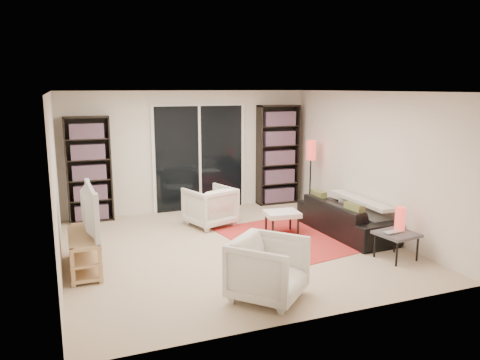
{
  "coord_description": "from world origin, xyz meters",
  "views": [
    {
      "loc": [
        -2.39,
        -6.57,
        2.46
      ],
      "look_at": [
        0.25,
        0.3,
        1.0
      ],
      "focal_mm": 35.0,
      "sensor_mm": 36.0,
      "label": 1
    }
  ],
  "objects_px": {
    "armchair_back": "(210,206)",
    "bookshelf_left": "(89,170)",
    "sofa": "(346,217)",
    "ottoman": "(282,215)",
    "armchair_front": "(268,269)",
    "floor_lamp": "(311,157)",
    "bookshelf_right": "(278,155)",
    "side_table": "(397,235)",
    "tv_stand": "(84,251)"
  },
  "relations": [
    {
      "from": "armchair_back",
      "to": "bookshelf_left",
      "type": "bearing_deg",
      "value": -46.47
    },
    {
      "from": "sofa",
      "to": "ottoman",
      "type": "bearing_deg",
      "value": 68.98
    },
    {
      "from": "armchair_front",
      "to": "floor_lamp",
      "type": "xyz_separation_m",
      "value": [
        2.45,
        3.37,
        0.73
      ]
    },
    {
      "from": "armchair_front",
      "to": "ottoman",
      "type": "distance_m",
      "value": 2.49
    },
    {
      "from": "bookshelf_left",
      "to": "sofa",
      "type": "height_order",
      "value": "bookshelf_left"
    },
    {
      "from": "bookshelf_right",
      "to": "floor_lamp",
      "type": "xyz_separation_m",
      "value": [
        0.33,
        -0.82,
        0.05
      ]
    },
    {
      "from": "side_table",
      "to": "tv_stand",
      "type": "bearing_deg",
      "value": 163.94
    },
    {
      "from": "ottoman",
      "to": "tv_stand",
      "type": "bearing_deg",
      "value": -172.41
    },
    {
      "from": "tv_stand",
      "to": "floor_lamp",
      "type": "relative_size",
      "value": 0.85
    },
    {
      "from": "tv_stand",
      "to": "armchair_front",
      "type": "relative_size",
      "value": 1.51
    },
    {
      "from": "armchair_front",
      "to": "floor_lamp",
      "type": "relative_size",
      "value": 0.56
    },
    {
      "from": "side_table",
      "to": "floor_lamp",
      "type": "bearing_deg",
      "value": 86.43
    },
    {
      "from": "armchair_front",
      "to": "floor_lamp",
      "type": "bearing_deg",
      "value": 11.38
    },
    {
      "from": "tv_stand",
      "to": "armchair_back",
      "type": "height_order",
      "value": "armchair_back"
    },
    {
      "from": "ottoman",
      "to": "floor_lamp",
      "type": "height_order",
      "value": "floor_lamp"
    },
    {
      "from": "bookshelf_left",
      "to": "armchair_back",
      "type": "relative_size",
      "value": 2.5
    },
    {
      "from": "sofa",
      "to": "side_table",
      "type": "distance_m",
      "value": 1.31
    },
    {
      "from": "armchair_front",
      "to": "ottoman",
      "type": "bearing_deg",
      "value": 17.65
    },
    {
      "from": "armchair_back",
      "to": "armchair_front",
      "type": "height_order",
      "value": "armchair_front"
    },
    {
      "from": "armchair_front",
      "to": "side_table",
      "type": "height_order",
      "value": "armchair_front"
    },
    {
      "from": "armchair_back",
      "to": "ottoman",
      "type": "height_order",
      "value": "armchair_back"
    },
    {
      "from": "sofa",
      "to": "armchair_front",
      "type": "distance_m",
      "value": 2.91
    },
    {
      "from": "sofa",
      "to": "armchair_front",
      "type": "height_order",
      "value": "armchair_front"
    },
    {
      "from": "bookshelf_left",
      "to": "bookshelf_right",
      "type": "bearing_deg",
      "value": -0.0
    },
    {
      "from": "side_table",
      "to": "floor_lamp",
      "type": "relative_size",
      "value": 0.41
    },
    {
      "from": "sofa",
      "to": "tv_stand",
      "type": "bearing_deg",
      "value": 88.59
    },
    {
      "from": "armchair_back",
      "to": "sofa",
      "type": "bearing_deg",
      "value": 129.21
    },
    {
      "from": "tv_stand",
      "to": "sofa",
      "type": "height_order",
      "value": "sofa"
    },
    {
      "from": "bookshelf_right",
      "to": "armchair_front",
      "type": "xyz_separation_m",
      "value": [
        -2.12,
        -4.19,
        -0.68
      ]
    },
    {
      "from": "bookshelf_left",
      "to": "sofa",
      "type": "bearing_deg",
      "value": -30.65
    },
    {
      "from": "floor_lamp",
      "to": "side_table",
      "type": "bearing_deg",
      "value": -93.57
    },
    {
      "from": "tv_stand",
      "to": "floor_lamp",
      "type": "height_order",
      "value": "floor_lamp"
    },
    {
      "from": "side_table",
      "to": "ottoman",
      "type": "bearing_deg",
      "value": 122.01
    },
    {
      "from": "bookshelf_right",
      "to": "floor_lamp",
      "type": "height_order",
      "value": "bookshelf_right"
    },
    {
      "from": "side_table",
      "to": "bookshelf_right",
      "type": "bearing_deg",
      "value": 92.29
    },
    {
      "from": "armchair_back",
      "to": "armchair_front",
      "type": "relative_size",
      "value": 0.96
    },
    {
      "from": "bookshelf_left",
      "to": "bookshelf_right",
      "type": "relative_size",
      "value": 0.93
    },
    {
      "from": "sofa",
      "to": "side_table",
      "type": "xyz_separation_m",
      "value": [
        -0.01,
        -1.3,
        0.07
      ]
    },
    {
      "from": "armchair_back",
      "to": "bookshelf_right",
      "type": "bearing_deg",
      "value": -168.04
    },
    {
      "from": "armchair_back",
      "to": "ottoman",
      "type": "bearing_deg",
      "value": 117.81
    },
    {
      "from": "ottoman",
      "to": "armchair_back",
      "type": "bearing_deg",
      "value": 135.85
    },
    {
      "from": "sofa",
      "to": "armchair_back",
      "type": "relative_size",
      "value": 2.53
    },
    {
      "from": "floor_lamp",
      "to": "armchair_front",
      "type": "bearing_deg",
      "value": -126.01
    },
    {
      "from": "sofa",
      "to": "side_table",
      "type": "height_order",
      "value": "sofa"
    },
    {
      "from": "tv_stand",
      "to": "floor_lamp",
      "type": "bearing_deg",
      "value": 20.23
    },
    {
      "from": "bookshelf_right",
      "to": "floor_lamp",
      "type": "distance_m",
      "value": 0.89
    },
    {
      "from": "armchair_front",
      "to": "side_table",
      "type": "xyz_separation_m",
      "value": [
        2.27,
        0.51,
        -0.01
      ]
    },
    {
      "from": "bookshelf_right",
      "to": "sofa",
      "type": "distance_m",
      "value": 2.5
    },
    {
      "from": "bookshelf_right",
      "to": "tv_stand",
      "type": "distance_m",
      "value": 4.84
    },
    {
      "from": "tv_stand",
      "to": "armchair_front",
      "type": "distance_m",
      "value": 2.63
    }
  ]
}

